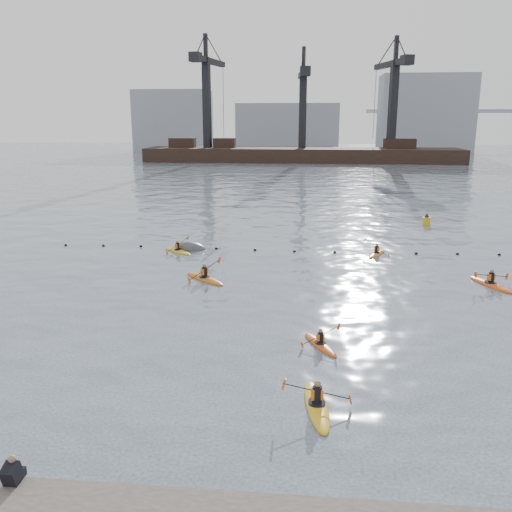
% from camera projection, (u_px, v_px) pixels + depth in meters
% --- Properties ---
extents(ground, '(400.00, 400.00, 0.00)m').
position_uv_depth(ground, '(247.00, 400.00, 19.32)').
color(ground, '#374450').
rests_on(ground, ground).
extents(float_line, '(33.24, 0.73, 0.24)m').
position_uv_depth(float_line, '(275.00, 250.00, 41.08)').
color(float_line, black).
rests_on(float_line, ground).
extents(barge_pier, '(72.00, 19.30, 29.50)m').
position_uv_depth(barge_pier, '(301.00, 153.00, 124.93)').
color(barge_pier, black).
rests_on(barge_pier, ground).
extents(skyline, '(141.00, 28.00, 22.00)m').
position_uv_depth(skyline, '(312.00, 120.00, 161.72)').
color(skyline, gray).
rests_on(skyline, ground).
extents(kayaker_0, '(1.79, 2.78, 1.04)m').
position_uv_depth(kayaker_0, '(320.00, 344.00, 23.89)').
color(kayaker_0, '#C44912').
rests_on(kayaker_0, ground).
extents(kayaker_1, '(2.46, 3.68, 1.25)m').
position_uv_depth(kayaker_1, '(317.00, 405.00, 18.77)').
color(kayaker_1, gold).
rests_on(kayaker_1, ground).
extents(kayaker_2, '(3.17, 3.03, 1.38)m').
position_uv_depth(kayaker_2, '(205.00, 278.00, 33.67)').
color(kayaker_2, '#C25E12').
rests_on(kayaker_2, ground).
extents(kayaker_3, '(1.93, 2.93, 1.30)m').
position_uv_depth(kayaker_3, '(377.00, 253.00, 39.85)').
color(kayaker_3, orange).
rests_on(kayaker_3, ground).
extents(kayaker_4, '(2.29, 3.61, 1.16)m').
position_uv_depth(kayaker_4, '(491.00, 284.00, 32.50)').
color(kayaker_4, '#DC5014').
rests_on(kayaker_4, ground).
extents(kayaker_5, '(2.73, 2.49, 1.20)m').
position_uv_depth(kayaker_5, '(178.00, 251.00, 40.73)').
color(kayaker_5, yellow).
rests_on(kayaker_5, ground).
extents(mooring_buoy, '(2.78, 1.95, 1.62)m').
position_uv_depth(mooring_buoy, '(192.00, 249.00, 41.44)').
color(mooring_buoy, '#3F4245').
rests_on(mooring_buoy, ground).
extents(nav_buoy, '(0.71, 0.71, 1.30)m').
position_uv_depth(nav_buoy, '(426.00, 221.00, 50.76)').
color(nav_buoy, gold).
rests_on(nav_buoy, ground).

